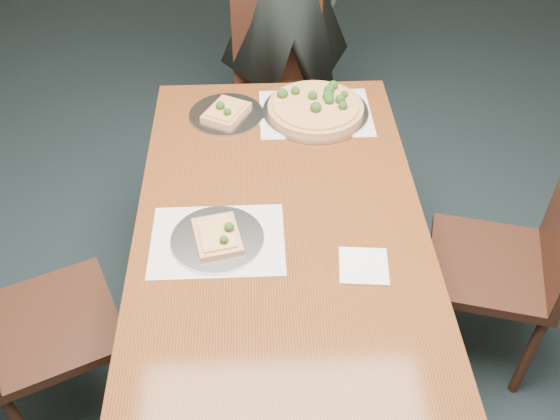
{
  "coord_description": "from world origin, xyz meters",
  "views": [
    {
      "loc": [
        -0.1,
        -1.11,
        2.1
      ],
      "look_at": [
        -0.03,
        0.32,
        0.75
      ],
      "focal_mm": 40.0,
      "sensor_mm": 36.0,
      "label": 1
    }
  ],
  "objects_px": {
    "dining_table": "(280,231)",
    "pizza_pan": "(316,107)",
    "chair_right": "(518,257)",
    "slice_plate_far": "(226,113)",
    "chair_far": "(280,83)",
    "slice_plate_near": "(218,237)",
    "chair_left": "(19,322)"
  },
  "relations": [
    {
      "from": "chair_right",
      "to": "pizza_pan",
      "type": "bearing_deg",
      "value": -114.54
    },
    {
      "from": "chair_left",
      "to": "slice_plate_near",
      "type": "relative_size",
      "value": 3.25
    },
    {
      "from": "pizza_pan",
      "to": "slice_plate_far",
      "type": "xyz_separation_m",
      "value": [
        -0.34,
        -0.0,
        -0.01
      ]
    },
    {
      "from": "chair_far",
      "to": "chair_right",
      "type": "relative_size",
      "value": 1.0
    },
    {
      "from": "chair_right",
      "to": "slice_plate_far",
      "type": "xyz_separation_m",
      "value": [
        -1.0,
        0.55,
        0.25
      ]
    },
    {
      "from": "pizza_pan",
      "to": "slice_plate_far",
      "type": "relative_size",
      "value": 1.43
    },
    {
      "from": "chair_far",
      "to": "pizza_pan",
      "type": "xyz_separation_m",
      "value": [
        0.11,
        -0.6,
        0.26
      ]
    },
    {
      "from": "chair_far",
      "to": "slice_plate_far",
      "type": "xyz_separation_m",
      "value": [
        -0.23,
        -0.6,
        0.25
      ]
    },
    {
      "from": "dining_table",
      "to": "slice_plate_far",
      "type": "relative_size",
      "value": 5.36
    },
    {
      "from": "chair_far",
      "to": "slice_plate_near",
      "type": "xyz_separation_m",
      "value": [
        -0.24,
        -1.26,
        0.25
      ]
    },
    {
      "from": "chair_far",
      "to": "pizza_pan",
      "type": "height_order",
      "value": "chair_far"
    },
    {
      "from": "chair_right",
      "to": "slice_plate_near",
      "type": "xyz_separation_m",
      "value": [
        -1.01,
        -0.1,
        0.25
      ]
    },
    {
      "from": "chair_right",
      "to": "dining_table",
      "type": "bearing_deg",
      "value": -75.94
    },
    {
      "from": "dining_table",
      "to": "chair_far",
      "type": "height_order",
      "value": "chair_far"
    },
    {
      "from": "pizza_pan",
      "to": "chair_far",
      "type": "bearing_deg",
      "value": 100.35
    },
    {
      "from": "chair_right",
      "to": "slice_plate_near",
      "type": "bearing_deg",
      "value": -68.53
    },
    {
      "from": "chair_left",
      "to": "dining_table",
      "type": "bearing_deg",
      "value": -98.7
    },
    {
      "from": "dining_table",
      "to": "slice_plate_far",
      "type": "xyz_separation_m",
      "value": [
        -0.18,
        0.53,
        0.1
      ]
    },
    {
      "from": "slice_plate_far",
      "to": "chair_far",
      "type": "bearing_deg",
      "value": 69.08
    },
    {
      "from": "chair_left",
      "to": "chair_right",
      "type": "distance_m",
      "value": 1.65
    },
    {
      "from": "slice_plate_far",
      "to": "pizza_pan",
      "type": "bearing_deg",
      "value": 0.72
    },
    {
      "from": "dining_table",
      "to": "pizza_pan",
      "type": "distance_m",
      "value": 0.57
    },
    {
      "from": "chair_left",
      "to": "slice_plate_far",
      "type": "xyz_separation_m",
      "value": [
        0.65,
        0.75,
        0.25
      ]
    },
    {
      "from": "slice_plate_near",
      "to": "slice_plate_far",
      "type": "distance_m",
      "value": 0.66
    },
    {
      "from": "chair_far",
      "to": "slice_plate_far",
      "type": "height_order",
      "value": "chair_far"
    },
    {
      "from": "slice_plate_far",
      "to": "dining_table",
      "type": "bearing_deg",
      "value": -71.33
    },
    {
      "from": "chair_left",
      "to": "pizza_pan",
      "type": "distance_m",
      "value": 1.27
    },
    {
      "from": "slice_plate_near",
      "to": "slice_plate_far",
      "type": "bearing_deg",
      "value": 88.85
    },
    {
      "from": "chair_right",
      "to": "slice_plate_near",
      "type": "distance_m",
      "value": 1.05
    },
    {
      "from": "dining_table",
      "to": "chair_left",
      "type": "xyz_separation_m",
      "value": [
        -0.82,
        -0.22,
        -0.14
      ]
    },
    {
      "from": "dining_table",
      "to": "slice_plate_far",
      "type": "bearing_deg",
      "value": 108.67
    },
    {
      "from": "slice_plate_near",
      "to": "chair_left",
      "type": "bearing_deg",
      "value": -171.16
    }
  ]
}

